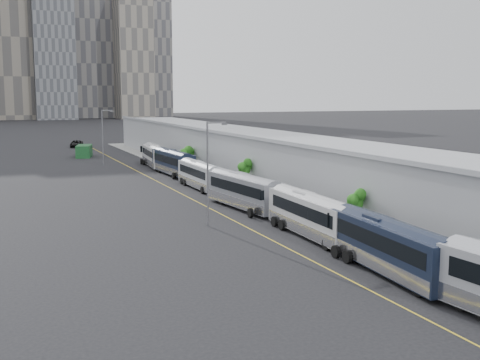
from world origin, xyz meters
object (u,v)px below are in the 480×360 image
bus_3 (244,194)px  bus_1 (390,251)px  street_lamp_near (209,167)px  bus_4 (200,177)px  shipping_container (84,151)px  bus_2 (312,219)px  bus_5 (173,164)px  street_lamp_far (104,134)px  bus_6 (155,158)px  suv (77,144)px

bus_3 → bus_1: bearing=-95.9°
bus_1 → street_lamp_near: (-6.35, 19.23, 4.02)m
bus_4 → shipping_container: bus_4 is taller
bus_2 → bus_5: bearing=91.3°
bus_1 → bus_4: (0.33, 41.67, -0.12)m
bus_2 → bus_4: bus_2 is taller
street_lamp_far → shipping_container: bearing=94.7°
bus_1 → bus_4: bearing=93.6°
bus_6 → shipping_container: 23.38m
street_lamp_near → suv: bearing=90.0°
bus_5 → shipping_container: bus_5 is taller
bus_6 → street_lamp_near: (-7.30, -48.54, 4.05)m
street_lamp_near → street_lamp_far: (-0.41, 54.45, -0.07)m
bus_1 → suv: 113.79m
bus_2 → suv: bearing=95.5°
street_lamp_far → suv: size_ratio=1.62×
bus_3 → shipping_container: size_ratio=2.13×
shipping_container → bus_5: bearing=-61.0°
bus_4 → bus_6: bus_6 is taller
bus_1 → bus_6: bus_1 is taller
bus_5 → street_lamp_near: bearing=-103.5°
bus_2 → bus_1: bearing=-90.6°
bus_3 → suv: (-6.42, 87.62, -0.78)m
bus_4 → street_lamp_far: bearing=102.4°
shipping_container → suv: (1.66, 24.27, -0.37)m
bus_2 → suv: 102.09m
street_lamp_far → bus_4: bearing=-77.5°
suv → bus_4: bearing=-73.2°
bus_5 → shipping_container: bearing=102.4°
shipping_container → suv: bearing=100.1°
street_lamp_near → street_lamp_far: street_lamp_near is taller
bus_1 → bus_2: (0.47, 11.75, -0.01)m
bus_5 → bus_4: bearing=-94.5°
bus_2 → street_lamp_far: bearing=98.3°
bus_5 → suv: bus_5 is taller
street_lamp_near → shipping_container: 70.27m
bus_3 → suv: bus_3 is taller
bus_6 → shipping_container: bus_6 is taller
bus_1 → shipping_container: bearing=99.2°
street_lamp_near → shipping_container: (-1.69, 70.11, -4.43)m
bus_6 → street_lamp_near: 49.25m
bus_2 → bus_5: (0.34, 44.51, 0.04)m
bus_3 → street_lamp_near: (-6.39, -6.77, 4.02)m
bus_3 → street_lamp_far: size_ratio=1.36×
bus_6 → bus_2: bearing=-85.6°
bus_2 → shipping_container: (-8.51, 77.59, -0.39)m
street_lamp_near → suv: street_lamp_near is taller
suv → bus_1: bearing=-75.3°
bus_5 → suv: 57.80m
bus_1 → bus_4: 41.67m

